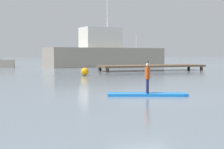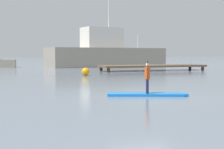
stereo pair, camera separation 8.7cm
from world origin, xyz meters
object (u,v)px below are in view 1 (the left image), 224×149
Objects in this scene: paddler_child_solo at (148,76)px; motor_boat_small_navy at (137,59)px; paddleboard_near at (147,94)px; fishing_boat_white_large at (105,54)px; mooring_buoy_near at (85,72)px.

paddler_child_solo is 0.23× the size of motor_boat_small_navy.
fishing_boat_white_large is at bearing 75.42° from paddleboard_near.
mooring_buoy_near is (-16.47, -28.14, -0.38)m from motor_boat_small_navy.
mooring_buoy_near is at bearing -120.35° from motor_boat_small_navy.
mooring_buoy_near is at bearing 87.48° from paddleboard_near.
mooring_buoy_near is (0.54, 12.26, -0.48)m from paddler_child_solo.
paddleboard_near is at bearing -112.84° from motor_boat_small_navy.
fishing_boat_white_large reaches higher than paddler_child_solo.
mooring_buoy_near is at bearing 87.46° from paddler_child_solo.
mooring_buoy_near is (0.54, 12.25, 0.25)m from paddleboard_near.
paddler_child_solo is 0.08× the size of fishing_boat_white_large.
paddler_child_solo is at bearing -92.54° from mooring_buoy_near.
fishing_boat_white_large is at bearing -128.23° from motor_boat_small_navy.
fishing_boat_white_large is (7.30, 28.05, 1.58)m from paddleboard_near.
paddleboard_near is 12.27m from mooring_buoy_near.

